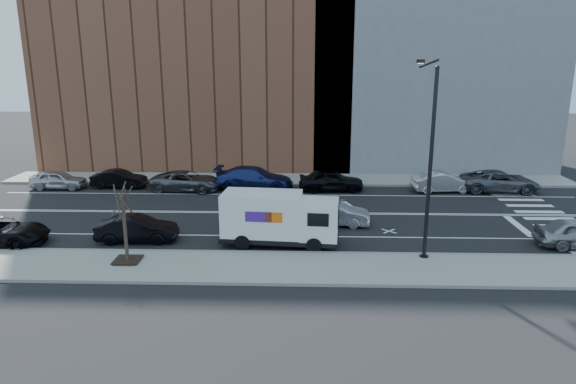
# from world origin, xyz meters

# --- Properties ---
(ground) EXTENTS (120.00, 120.00, 0.00)m
(ground) POSITION_xyz_m (0.00, 0.00, 0.00)
(ground) COLOR black
(ground) RESTS_ON ground
(sidewalk_near) EXTENTS (44.00, 3.60, 0.15)m
(sidewalk_near) POSITION_xyz_m (0.00, -8.80, 0.07)
(sidewalk_near) COLOR gray
(sidewalk_near) RESTS_ON ground
(sidewalk_far) EXTENTS (44.00, 3.60, 0.15)m
(sidewalk_far) POSITION_xyz_m (0.00, 8.80, 0.07)
(sidewalk_far) COLOR gray
(sidewalk_far) RESTS_ON ground
(curb_near) EXTENTS (44.00, 0.25, 0.17)m
(curb_near) POSITION_xyz_m (0.00, -7.00, 0.08)
(curb_near) COLOR gray
(curb_near) RESTS_ON ground
(curb_far) EXTENTS (44.00, 0.25, 0.17)m
(curb_far) POSITION_xyz_m (0.00, 7.00, 0.08)
(curb_far) COLOR gray
(curb_far) RESTS_ON ground
(crosswalk) EXTENTS (3.00, 14.00, 0.01)m
(crosswalk) POSITION_xyz_m (16.00, 0.00, 0.00)
(crosswalk) COLOR white
(crosswalk) RESTS_ON ground
(road_markings) EXTENTS (40.00, 8.60, 0.01)m
(road_markings) POSITION_xyz_m (0.00, 0.00, 0.00)
(road_markings) COLOR white
(road_markings) RESTS_ON ground
(bldg_brick) EXTENTS (26.00, 10.00, 22.00)m
(bldg_brick) POSITION_xyz_m (-8.00, 15.60, 11.00)
(bldg_brick) COLOR brown
(bldg_brick) RESTS_ON ground
(bldg_concrete) EXTENTS (20.00, 10.00, 26.00)m
(bldg_concrete) POSITION_xyz_m (12.00, 15.60, 13.00)
(bldg_concrete) COLOR slate
(bldg_concrete) RESTS_ON ground
(streetlight) EXTENTS (0.44, 4.02, 9.34)m
(streetlight) POSITION_xyz_m (7.00, -6.91, 5.08)
(streetlight) COLOR black
(streetlight) RESTS_ON ground
(street_tree) EXTENTS (1.20, 1.20, 3.75)m
(street_tree) POSITION_xyz_m (-7.00, -8.40, 1.45)
(street_tree) COLOR black
(street_tree) RESTS_ON ground
(fedex_van) EXTENTS (6.16, 2.57, 2.74)m
(fedex_van) POSITION_xyz_m (-0.04, -5.60, 1.44)
(fedex_van) COLOR black
(fedex_van) RESTS_ON ground
(far_parked_a) EXTENTS (3.99, 1.62, 1.36)m
(far_parked_a) POSITION_xyz_m (-16.82, 5.57, 0.68)
(far_parked_a) COLOR #BCBCC1
(far_parked_a) RESTS_ON ground
(far_parked_b) EXTENTS (4.05, 1.49, 1.32)m
(far_parked_b) POSITION_xyz_m (-12.45, 6.01, 0.66)
(far_parked_b) COLOR black
(far_parked_b) RESTS_ON ground
(far_parked_c) EXTENTS (5.24, 2.74, 1.41)m
(far_parked_c) POSITION_xyz_m (-7.30, 5.37, 0.70)
(far_parked_c) COLOR #55585E
(far_parked_c) RESTS_ON ground
(far_parked_d) EXTENTS (5.85, 2.77, 1.65)m
(far_parked_d) POSITION_xyz_m (-2.40, 5.88, 0.82)
(far_parked_d) COLOR navy
(far_parked_d) RESTS_ON ground
(far_parked_e) EXTENTS (4.72, 2.05, 1.58)m
(far_parked_e) POSITION_xyz_m (3.20, 5.57, 0.79)
(far_parked_e) COLOR black
(far_parked_e) RESTS_ON ground
(far_parked_f) EXTENTS (4.49, 1.97, 1.44)m
(far_parked_f) POSITION_xyz_m (11.20, 5.53, 0.72)
(far_parked_f) COLOR silver
(far_parked_f) RESTS_ON ground
(far_parked_g) EXTENTS (5.56, 2.77, 1.51)m
(far_parked_g) POSITION_xyz_m (15.32, 5.77, 0.76)
(far_parked_g) COLOR #53565C
(far_parked_g) RESTS_ON ground
(driving_sedan) EXTENTS (4.32, 1.93, 1.38)m
(driving_sedan) POSITION_xyz_m (2.93, -2.22, 0.69)
(driving_sedan) COLOR #BABABF
(driving_sedan) RESTS_ON ground
(near_parked_rear_a) EXTENTS (4.25, 1.69, 1.38)m
(near_parked_rear_a) POSITION_xyz_m (-7.50, -5.32, 0.69)
(near_parked_rear_a) COLOR black
(near_parked_rear_a) RESTS_ON ground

